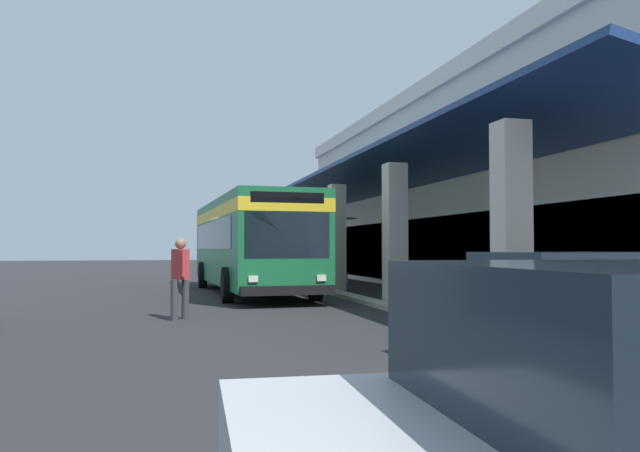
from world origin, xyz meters
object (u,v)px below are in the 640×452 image
object	(u,v)px
transit_bus	(250,238)
potted_palm	(336,264)
parked_sedan_white	(583,303)
pedestrian	(180,273)

from	to	relation	value
transit_bus	potted_palm	size ratio (longest dim) A/B	3.84
transit_bus	parked_sedan_white	size ratio (longest dim) A/B	2.47
pedestrian	potted_palm	distance (m)	13.72
transit_bus	potted_palm	distance (m)	6.23
parked_sedan_white	potted_palm	bearing A→B (deg)	175.40
pedestrian	potted_palm	bearing A→B (deg)	150.31
parked_sedan_white	pedestrian	world-z (taller)	pedestrian
potted_palm	parked_sedan_white	bearing A→B (deg)	-4.60
transit_bus	parked_sedan_white	world-z (taller)	transit_bus
parked_sedan_white	pedestrian	bearing A→B (deg)	-138.67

